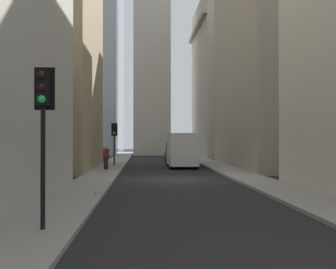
% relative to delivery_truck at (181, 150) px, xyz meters
% --- Properties ---
extents(ground_plane, '(135.00, 135.00, 0.00)m').
position_rel_delivery_truck_xyz_m(ground_plane, '(-10.43, 1.40, -1.46)').
color(ground_plane, black).
extents(sidewalk_right, '(90.00, 2.20, 0.14)m').
position_rel_delivery_truck_xyz_m(sidewalk_right, '(-10.43, 5.90, -1.39)').
color(sidewalk_right, gray).
rests_on(sidewalk_right, ground_plane).
extents(sidewalk_left, '(90.00, 2.20, 0.14)m').
position_rel_delivery_truck_xyz_m(sidewalk_left, '(-10.43, -3.10, -1.39)').
color(sidewalk_left, gray).
rests_on(sidewalk_left, ground_plane).
extents(building_left_far, '(15.49, 10.50, 20.63)m').
position_rel_delivery_truck_xyz_m(building_left_far, '(20.48, -9.19, 8.86)').
color(building_left_far, '#A8A091').
rests_on(building_left_far, ground_plane).
extents(building_left_midfar, '(16.22, 10.00, 19.22)m').
position_rel_delivery_truck_xyz_m(building_left_midfar, '(-0.22, -9.20, 8.15)').
color(building_left_midfar, gray).
rests_on(building_left_midfar, ground_plane).
extents(church_spire, '(5.80, 5.80, 39.08)m').
position_rel_delivery_truck_xyz_m(church_spire, '(25.72, 2.02, 18.98)').
color(church_spire, '#B7B2A5').
rests_on(church_spire, ground_plane).
extents(delivery_truck, '(6.46, 2.25, 2.84)m').
position_rel_delivery_truck_xyz_m(delivery_truck, '(0.00, 0.00, 0.00)').
color(delivery_truck, silver).
rests_on(delivery_truck, ground_plane).
extents(sedan_navy, '(4.30, 1.78, 1.42)m').
position_rel_delivery_truck_xyz_m(sedan_navy, '(9.78, 0.00, -0.80)').
color(sedan_navy, navy).
rests_on(sedan_navy, ground_plane).
extents(traffic_light_foreground, '(0.43, 0.52, 4.12)m').
position_rel_delivery_truck_xyz_m(traffic_light_foreground, '(-23.94, 5.67, 1.71)').
color(traffic_light_foreground, black).
rests_on(traffic_light_foreground, sidewalk_right).
extents(traffic_light_midblock, '(0.43, 0.52, 3.60)m').
position_rel_delivery_truck_xyz_m(traffic_light_midblock, '(0.85, 5.70, 1.32)').
color(traffic_light_midblock, black).
rests_on(traffic_light_midblock, sidewalk_right).
extents(pedestrian, '(0.26, 0.44, 1.78)m').
position_rel_delivery_truck_xyz_m(pedestrian, '(-4.05, 5.94, -0.35)').
color(pedestrian, black).
rests_on(pedestrian, sidewalk_right).
extents(discarded_bottle, '(0.07, 0.07, 0.27)m').
position_rel_delivery_truck_xyz_m(discarded_bottle, '(-18.10, 5.05, -1.21)').
color(discarded_bottle, '#999EA3').
rests_on(discarded_bottle, sidewalk_right).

